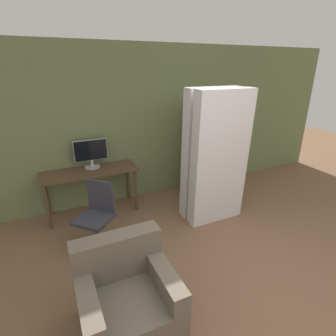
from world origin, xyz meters
name	(u,v)px	position (x,y,z in m)	size (l,w,h in m)	color
ground_plane	(276,314)	(0.00, 0.00, 0.00)	(16.00, 16.00, 0.00)	brown
wall_back	(155,124)	(0.00, 3.10, 1.35)	(8.00, 0.06, 2.70)	#6B7A4C
desk	(90,176)	(-1.28, 2.80, 0.66)	(1.50, 0.56, 0.76)	brown
monitor	(91,153)	(-1.21, 2.93, 1.02)	(0.53, 0.25, 0.47)	#B7B7BC
office_chair	(97,221)	(-1.38, 1.91, 0.36)	(0.62, 0.62, 0.90)	#4C4C51
bookshelf	(202,144)	(0.94, 2.96, 0.88)	(0.69, 0.30, 1.71)	brown
mattress_near	(220,160)	(0.47, 1.73, 1.03)	(0.90, 0.28, 2.05)	silver
mattress_far	(210,154)	(0.47, 2.01, 1.03)	(0.90, 0.27, 2.05)	silver
armchair	(126,297)	(-1.37, 0.55, 0.32)	(0.85, 0.80, 0.85)	#665B4C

